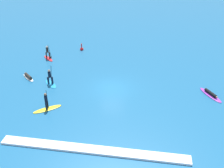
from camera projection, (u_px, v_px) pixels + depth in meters
ground_plane at (112, 88)px, 28.01m from camera, size 120.00×120.00×0.00m
surfer_on_red_board at (48, 55)px, 34.73m from camera, size 2.11×2.14×2.08m
surfer_on_blue_board at (50, 80)px, 28.49m from camera, size 2.21×2.28×2.18m
surfer_on_white_board at (28, 77)px, 29.95m from camera, size 2.22×2.09×0.46m
surfer_on_purple_board at (211, 94)px, 26.59m from camera, size 2.23×3.14×0.43m
surfer_on_yellow_board at (47, 105)px, 24.20m from camera, size 2.62×2.23×2.08m
marker_buoy at (82, 49)px, 37.76m from camera, size 0.52×0.52×1.13m
wave_crest at (93, 150)px, 19.56m from camera, size 14.89×0.90×0.18m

